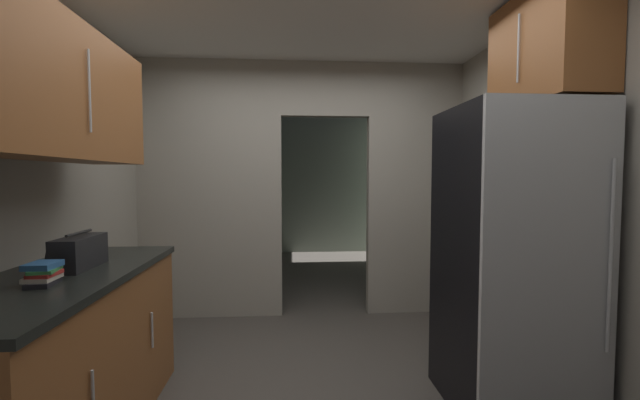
% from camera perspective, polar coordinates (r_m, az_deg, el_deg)
% --- Properties ---
extents(kitchen_overhead_slab, '(3.70, 7.32, 0.06)m').
position_cam_1_polar(kitchen_overhead_slab, '(3.20, -1.80, 25.31)').
color(kitchen_overhead_slab, silver).
extents(kitchen_partition, '(3.30, 0.12, 2.60)m').
position_cam_1_polar(kitchen_partition, '(4.13, -3.32, 2.50)').
color(kitchen_partition, '#9E998C').
rests_on(kitchen_partition, ground).
extents(adjoining_room_shell, '(3.30, 3.55, 2.60)m').
position_cam_1_polar(adjoining_room_shell, '(6.44, -3.08, 2.09)').
color(adjoining_room_shell, gray).
rests_on(adjoining_room_shell, ground).
extents(kitchen_flank_right, '(0.10, 4.16, 2.60)m').
position_cam_1_polar(kitchen_flank_right, '(2.75, 37.54, -0.09)').
color(kitchen_flank_right, '#9E998C').
rests_on(kitchen_flank_right, ground).
extents(refrigerator, '(0.74, 0.78, 1.85)m').
position_cam_1_polar(refrigerator, '(2.74, 25.64, -7.65)').
color(refrigerator, black).
rests_on(refrigerator, ground).
extents(lower_cabinet_run, '(0.68, 1.68, 0.93)m').
position_cam_1_polar(lower_cabinet_run, '(2.60, -32.97, -19.00)').
color(lower_cabinet_run, brown).
rests_on(lower_cabinet_run, ground).
extents(upper_cabinet_counterside, '(0.36, 1.51, 0.69)m').
position_cam_1_polar(upper_cabinet_counterside, '(2.45, -33.99, 12.86)').
color(upper_cabinet_counterside, brown).
extents(upper_cabinet_fridgeside, '(0.36, 0.82, 0.70)m').
position_cam_1_polar(upper_cabinet_fridgeside, '(3.02, 29.61, 18.25)').
color(upper_cabinet_fridgeside, brown).
extents(boombox, '(0.15, 0.36, 0.20)m').
position_cam_1_polar(boombox, '(2.57, -31.17, -6.40)').
color(boombox, black).
rests_on(boombox, lower_cabinet_run).
extents(book_stack, '(0.13, 0.18, 0.10)m').
position_cam_1_polar(book_stack, '(2.27, -34.79, -8.64)').
color(book_stack, black).
rests_on(book_stack, lower_cabinet_run).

